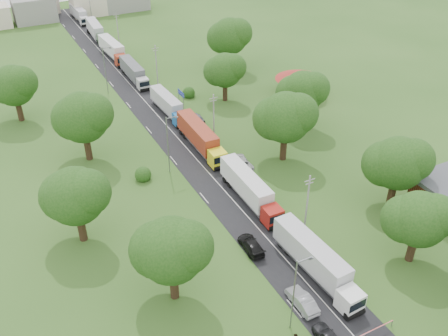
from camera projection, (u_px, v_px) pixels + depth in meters
ground at (245, 213)px, 71.84m from camera, size 260.00×260.00×0.00m
road at (188, 150)px, 86.75m from camera, size 8.00×200.00×0.04m
info_sign at (181, 96)px, 98.30m from camera, size 0.12×3.10×4.10m
pole_1 at (307, 203)px, 66.19m from camera, size 1.60×0.24×9.00m
pole_2 at (214, 117)px, 87.07m from camera, size 1.60×0.24×9.00m
pole_3 at (156, 64)px, 107.94m from camera, size 1.60×0.24×9.00m
pole_4 at (118, 29)px, 128.81m from camera, size 1.60×0.24×9.00m
pole_5 at (90, 3)px, 149.68m from camera, size 1.60×0.24×9.00m
lamp_0 at (295, 292)px, 51.85m from camera, size 2.03×0.22×10.00m
lamp_1 at (169, 142)px, 77.94m from camera, size 2.03×0.22×10.00m
lamp_2 at (106, 68)px, 104.03m from camera, size 2.03×0.22×10.00m
tree_2 at (419, 219)px, 60.33m from camera, size 8.00×8.00×10.10m
tree_3 at (398, 163)px, 69.77m from camera, size 8.80×8.80×11.07m
tree_4 at (285, 117)px, 80.16m from camera, size 9.60×9.60×12.05m
tree_5 at (302, 92)px, 89.92m from camera, size 8.80×8.80×11.07m
tree_6 at (225, 70)px, 100.23m from camera, size 8.00×8.00×10.10m
tree_7 at (229, 36)px, 114.21m from camera, size 9.60×9.60×12.05m
tree_10 at (171, 250)px, 54.79m from camera, size 8.80×8.80×11.07m
tree_11 at (75, 195)px, 63.27m from camera, size 8.80×8.80×11.07m
tree_12 at (82, 117)px, 80.16m from camera, size 9.60×9.60×12.05m
tree_13 at (13, 85)px, 92.32m from camera, size 8.80×8.80×11.07m
house_brick at (444, 193)px, 71.47m from camera, size 8.60×6.60×5.20m
house_cream at (300, 79)px, 103.78m from camera, size 10.08×10.08×5.80m
distant_town at (70, 5)px, 152.21m from camera, size 52.00×8.00×8.00m
truck_0 at (316, 260)px, 60.49m from camera, size 3.17×15.29×4.23m
truck_1 at (249, 188)px, 73.24m from camera, size 2.75×14.95×4.14m
truck_2 at (200, 137)px, 85.97m from camera, size 2.88×15.49×4.29m
truck_3 at (168, 105)px, 97.40m from camera, size 2.71×13.50×3.73m
truck_4 at (134, 72)px, 111.37m from camera, size 2.44×13.91×3.86m
truck_5 at (113, 49)px, 123.12m from camera, size 3.28×15.14×4.18m
truck_6 at (96, 30)px, 135.98m from camera, size 3.21×14.75×4.07m
truck_7 at (79, 14)px, 149.65m from camera, size 2.81×13.61×3.76m
car_lane_mid at (302, 301)px, 56.99m from camera, size 1.79×4.95×1.62m
car_lane_rear at (251, 245)px, 65.03m from camera, size 2.42×5.25×1.49m
car_verge_near at (240, 162)px, 81.88m from camera, size 3.23×6.09×1.63m
car_verge_far at (197, 118)px, 95.35m from camera, size 1.85×4.41×1.49m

